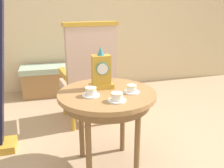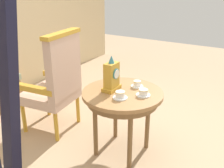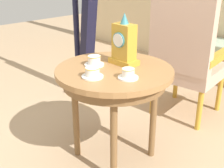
{
  "view_description": "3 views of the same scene",
  "coord_description": "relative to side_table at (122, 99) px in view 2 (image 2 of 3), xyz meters",
  "views": [
    {
      "loc": [
        -0.42,
        -1.67,
        1.29
      ],
      "look_at": [
        0.06,
        0.1,
        0.7
      ],
      "focal_mm": 39.19,
      "sensor_mm": 36.0,
      "label": 1
    },
    {
      "loc": [
        -1.93,
        -1.03,
        1.63
      ],
      "look_at": [
        0.02,
        0.17,
        0.7
      ],
      "focal_mm": 41.68,
      "sensor_mm": 36.0,
      "label": 2
    },
    {
      "loc": [
        1.27,
        -1.19,
        1.29
      ],
      "look_at": [
        -0.05,
        0.07,
        0.53
      ],
      "focal_mm": 47.22,
      "sensor_mm": 36.0,
      "label": 3
    }
  ],
  "objects": [
    {
      "name": "teacup_center",
      "position": [
        0.18,
        -0.06,
        0.1
      ],
      "size": [
        0.12,
        0.12,
        0.06
      ],
      "color": "white",
      "rests_on": "side_table"
    },
    {
      "name": "teacup_left",
      "position": [
        -0.14,
        -0.05,
        0.1
      ],
      "size": [
        0.13,
        0.13,
        0.06
      ],
      "color": "white",
      "rests_on": "side_table"
    },
    {
      "name": "ground_plane",
      "position": [
        -0.0,
        -0.04,
        -0.58
      ],
      "size": [
        10.0,
        10.0,
        0.0
      ],
      "primitive_type": "plane",
      "color": "tan"
    },
    {
      "name": "armchair",
      "position": [
        -0.01,
        0.83,
        0.01
      ],
      "size": [
        0.6,
        0.59,
        1.14
      ],
      "color": "#CCA893",
      "rests_on": "ground"
    },
    {
      "name": "side_table",
      "position": [
        0.0,
        0.0,
        0.0
      ],
      "size": [
        0.76,
        0.76,
        0.66
      ],
      "color": "#9E7042",
      "rests_on": "ground"
    },
    {
      "name": "harp",
      "position": [
        -0.9,
        0.49,
        0.16
      ],
      "size": [
        0.4,
        0.24,
        1.83
      ],
      "color": "gold",
      "rests_on": "ground"
    },
    {
      "name": "mantel_clock",
      "position": [
        -0.02,
        0.11,
        0.21
      ],
      "size": [
        0.19,
        0.11,
        0.34
      ],
      "color": "gold",
      "rests_on": "side_table"
    },
    {
      "name": "teacup_right",
      "position": [
        0.02,
        -0.2,
        0.1
      ],
      "size": [
        0.13,
        0.13,
        0.06
      ],
      "color": "white",
      "rests_on": "side_table"
    }
  ]
}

